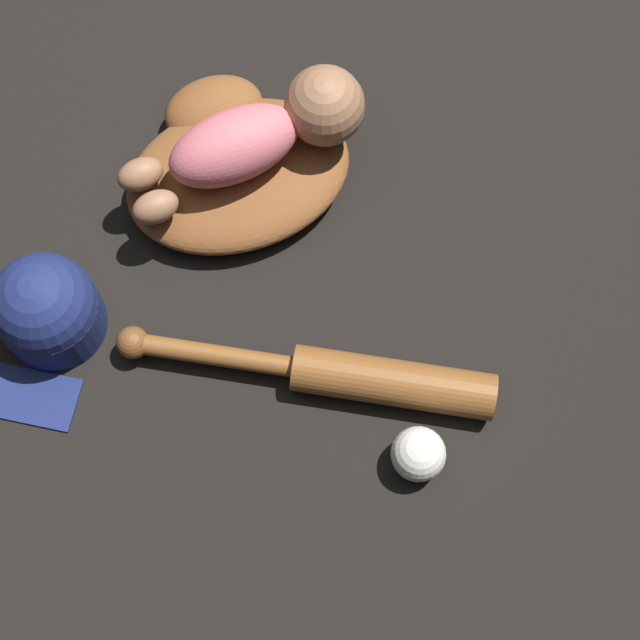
% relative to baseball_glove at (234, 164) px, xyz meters
% --- Properties ---
extents(ground_plane, '(6.00, 6.00, 0.00)m').
position_rel_baseball_glove_xyz_m(ground_plane, '(0.06, 0.00, -0.04)').
color(ground_plane, black).
extents(baseball_glove, '(0.35, 0.31, 0.07)m').
position_rel_baseball_glove_xyz_m(baseball_glove, '(0.00, 0.00, 0.00)').
color(baseball_glove, brown).
rests_on(baseball_glove, ground).
extents(baby_figure, '(0.35, 0.11, 0.11)m').
position_rel_baseball_glove_xyz_m(baby_figure, '(0.04, -0.02, 0.08)').
color(baby_figure, '#D16670').
rests_on(baby_figure, baseball_glove).
extents(baseball_bat, '(0.44, 0.33, 0.06)m').
position_rel_baseball_glove_xyz_m(baseball_bat, '(0.01, -0.36, -0.00)').
color(baseball_bat, brown).
rests_on(baseball_bat, ground).
extents(baseball, '(0.07, 0.07, 0.07)m').
position_rel_baseball_glove_xyz_m(baseball, '(0.04, -0.49, 0.00)').
color(baseball, silver).
rests_on(baseball, ground).
extents(baseball_cap, '(0.21, 0.22, 0.14)m').
position_rel_baseball_glove_xyz_m(baseball_cap, '(-0.32, -0.10, 0.02)').
color(baseball_cap, navy).
rests_on(baseball_cap, ground).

